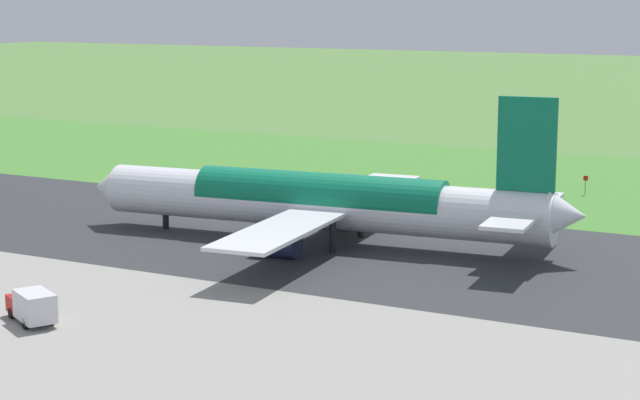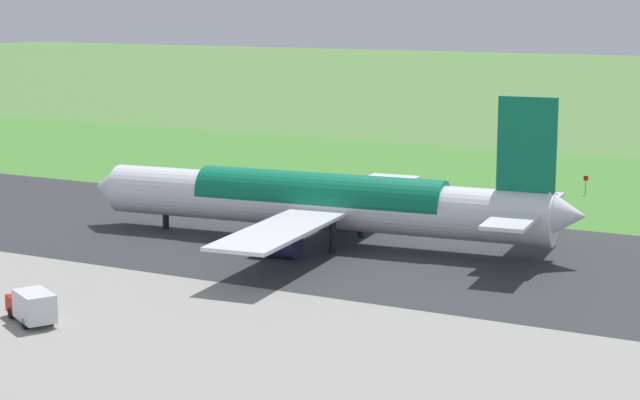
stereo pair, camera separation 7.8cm
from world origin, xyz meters
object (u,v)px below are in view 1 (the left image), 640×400
Objects in this scene: service_truck_baggage at (32,306)px; no_stopping_sign at (585,184)px; traffic_cone_orange at (552,191)px; airliner_main at (323,202)px.

service_truck_baggage reaches higher than no_stopping_sign.
traffic_cone_orange is (-19.05, -76.05, -1.13)m from service_truck_baggage.
airliner_main is 42.25m from traffic_cone_orange.
no_stopping_sign is at bearing -171.83° from traffic_cone_orange.
service_truck_baggage is 80.07m from no_stopping_sign.
airliner_main reaches higher than service_truck_baggage.
airliner_main is at bearing 72.86° from traffic_cone_orange.
service_truck_baggage is (6.66, 35.87, -2.95)m from airliner_main.
service_truck_baggage is 2.47× the size of no_stopping_sign.
airliner_main is at bearing -100.51° from service_truck_baggage.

